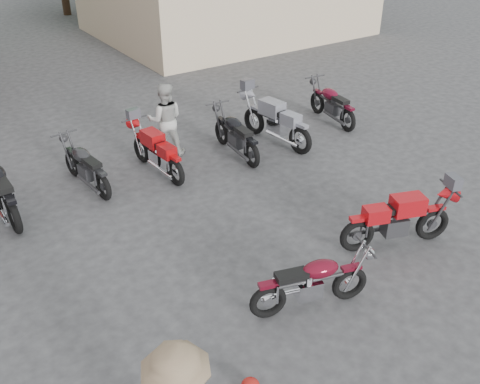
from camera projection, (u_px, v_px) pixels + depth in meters
ground at (295, 316)px, 7.81m from camera, size 90.00×90.00×0.00m
vintage_motorcycle at (313, 279)px, 7.72m from camera, size 1.89×1.07×1.04m
sportbike at (399, 217)px, 9.06m from camera, size 2.07×1.28×1.14m
person_light at (165, 120)px, 12.05m from camera, size 1.02×0.94×1.69m
row_bike_3 at (85, 164)px, 10.86m from camera, size 0.81×1.87×1.05m
row_bike_4 at (156, 149)px, 11.39m from camera, size 0.79×1.95×1.11m
row_bike_5 at (235, 132)px, 12.15m from camera, size 0.78×1.96×1.11m
row_bike_6 at (275, 119)px, 12.68m from camera, size 0.99×2.21×1.24m
row_bike_7 at (332, 102)px, 13.87m from camera, size 0.87×1.95×1.09m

